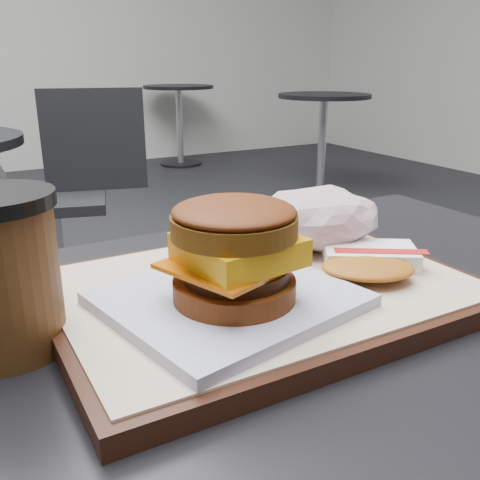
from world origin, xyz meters
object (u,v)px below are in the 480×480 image
Objects in this scene: hash_brown at (369,261)px; coffee_cup at (1,271)px; serving_tray at (261,291)px; breakfast_sandwich at (233,263)px; crumpled_wrapper at (318,218)px; neighbor_chair at (67,185)px.

coffee_cup is (-0.32, 0.05, 0.04)m from hash_brown.
serving_tray is 0.11m from hash_brown.
breakfast_sandwich reaches higher than hash_brown.
hash_brown is 1.08× the size of coffee_cup.
crumpled_wrapper is at bearing 6.09° from coffee_cup.
hash_brown is at bearing 2.38° from breakfast_sandwich.
crumpled_wrapper is (0.00, 0.08, 0.02)m from hash_brown.
coffee_cup reaches higher than breakfast_sandwich.
breakfast_sandwich is at bearing -149.61° from crumpled_wrapper.
coffee_cup is (-0.17, 0.06, 0.01)m from breakfast_sandwich.
neighbor_chair reaches higher than serving_tray.
hash_brown is at bearing -8.97° from coffee_cup.
neighbor_chair is at bearing 84.14° from serving_tray.
coffee_cup is at bearing -102.85° from neighbor_chair.
serving_tray is 3.03× the size of coffee_cup.
neighbor_chair is at bearing 77.15° from coffee_cup.
coffee_cup reaches higher than serving_tray.
coffee_cup reaches higher than hash_brown.
hash_brown is (0.10, -0.03, 0.02)m from serving_tray.
serving_tray is 2.66× the size of crumpled_wrapper.
coffee_cup is at bearing 161.15° from breakfast_sandwich.
coffee_cup is (-0.32, -0.03, 0.01)m from crumpled_wrapper.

